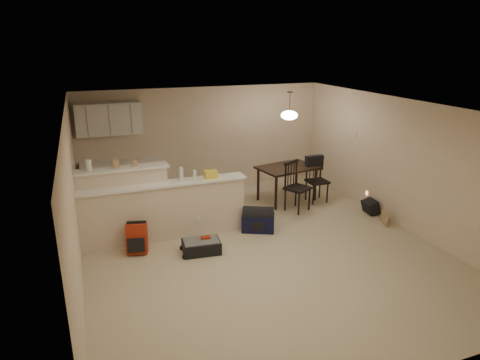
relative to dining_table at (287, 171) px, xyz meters
name	(u,v)px	position (x,y,z in m)	size (l,w,h in m)	color
room	(260,180)	(-1.51, -1.94, 0.54)	(7.00, 7.02, 2.50)	#BFB193
breakfast_bar	(150,208)	(-3.27, -0.96, -0.10)	(3.08, 0.58, 1.39)	beige
upper_cabinets	(109,119)	(-3.71, 1.38, 1.19)	(1.40, 0.34, 0.70)	white
kitchen_counter	(124,182)	(-3.51, 1.25, -0.26)	(1.80, 0.60, 0.90)	white
thermostat	(355,135)	(1.47, -0.39, 0.79)	(0.02, 0.12, 0.12)	beige
jar	(89,165)	(-4.24, -0.82, 0.78)	(0.10, 0.10, 0.20)	silver
cereal_box	(116,164)	(-3.78, -0.82, 0.76)	(0.10, 0.07, 0.16)	tan
small_box	(135,163)	(-3.45, -0.82, 0.74)	(0.08, 0.06, 0.12)	tan
bottle_a	(181,174)	(-2.68, -1.04, 0.51)	(0.07, 0.07, 0.26)	silver
bottle_b	(195,175)	(-2.43, -1.04, 0.47)	(0.06, 0.06, 0.18)	silver
bag_lump	(211,174)	(-2.12, -1.04, 0.45)	(0.22, 0.18, 0.14)	tan
dining_table	(287,171)	(0.00, 0.00, 0.00)	(1.44, 1.10, 0.81)	black
pendant_lamp	(289,115)	(0.00, 0.00, 1.28)	(0.36, 0.36, 0.62)	brown
dining_chair_near	(298,187)	(-0.07, -0.65, -0.17)	(0.48, 0.45, 1.09)	black
dining_chair_far	(317,180)	(0.62, -0.30, -0.20)	(0.45, 0.43, 1.02)	black
suitcase	(201,247)	(-2.55, -1.82, -0.60)	(0.64, 0.42, 0.22)	black
red_backpack	(137,239)	(-3.59, -1.43, -0.45)	(0.35, 0.22, 0.53)	#AA2913
navy_duffel	(258,223)	(-1.27, -1.33, -0.54)	(0.62, 0.34, 0.34)	black
black_daypack	(371,207)	(1.32, -1.36, -0.56)	(0.34, 0.24, 0.30)	black
cardboard_sheet	(384,218)	(1.23, -1.93, -0.57)	(0.38, 0.02, 0.29)	tan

